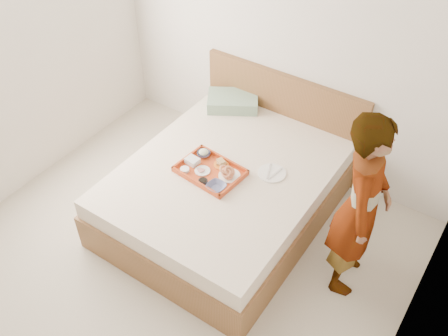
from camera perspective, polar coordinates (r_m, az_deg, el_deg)
ground at (r=4.08m, az=-8.56°, el=-13.36°), size 3.50×4.00×0.01m
wall_back at (r=4.46m, az=7.06°, el=14.71°), size 3.50×0.01×2.60m
wall_right at (r=2.56m, az=20.24°, el=-14.41°), size 0.01×4.00×2.60m
bed at (r=4.34m, az=0.19°, el=-2.78°), size 1.65×2.00×0.53m
headboard at (r=4.85m, az=6.64°, el=5.72°), size 1.65×0.06×0.95m
pillow at (r=4.85m, az=1.00°, el=7.64°), size 0.58×0.53×0.11m
tray at (r=4.12m, az=-1.59°, el=-0.31°), size 0.56×0.43×0.05m
prawn_plate at (r=4.08m, az=0.61°, el=-0.89°), size 0.20×0.20×0.01m
navy_bowl_big at (r=3.97m, az=-0.89°, el=-2.15°), size 0.16×0.16×0.04m
sauce_dish at (r=4.02m, az=-2.42°, el=-1.55°), size 0.08×0.08×0.03m
meat_plate at (r=4.13m, az=-2.48°, el=-0.32°), size 0.14×0.14×0.01m
bread_plate at (r=4.18m, az=-0.32°, el=0.38°), size 0.14×0.14×0.01m
salad_bowl at (r=4.27m, az=-2.34°, el=1.63°), size 0.13×0.13×0.04m
plastic_tub at (r=4.20m, az=-3.64°, el=0.83°), size 0.12×0.10×0.05m
cheese_round at (r=4.13m, az=-4.51°, el=-0.20°), size 0.08×0.08×0.03m
dinner_plate at (r=4.14m, az=5.49°, el=-0.59°), size 0.24×0.24×0.01m
person at (r=3.63m, az=15.35°, el=-4.33°), size 0.50×0.64×1.57m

